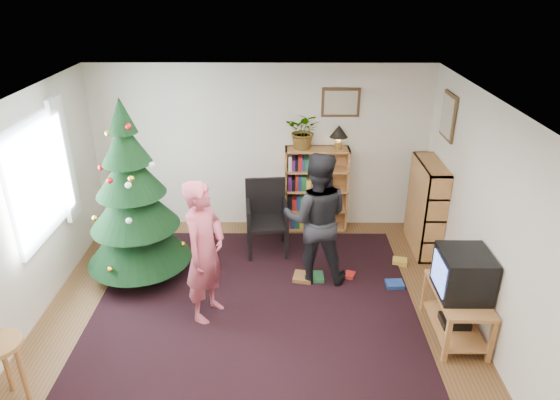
{
  "coord_description": "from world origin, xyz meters",
  "views": [
    {
      "loc": [
        0.33,
        -4.58,
        3.69
      ],
      "look_at": [
        0.29,
        0.98,
        1.1
      ],
      "focal_mm": 32.0,
      "sensor_mm": 36.0,
      "label": 1
    }
  ],
  "objects_px": {
    "bookshelf_back": "(316,188)",
    "person_by_chair": "(316,219)",
    "tv_stand": "(457,310)",
    "crt_tv": "(463,273)",
    "picture_back": "(341,102)",
    "person_standing": "(205,252)",
    "bookshelf_right": "(426,206)",
    "potted_plant": "(304,131)",
    "christmas_tree": "(134,208)",
    "table_lamp": "(339,133)",
    "stool": "(1,356)",
    "picture_right": "(449,116)",
    "armchair": "(267,213)"
  },
  "relations": [
    {
      "from": "bookshelf_back",
      "to": "person_by_chair",
      "type": "xyz_separation_m",
      "value": [
        -0.09,
        -1.41,
        0.2
      ]
    },
    {
      "from": "tv_stand",
      "to": "crt_tv",
      "type": "height_order",
      "value": "crt_tv"
    },
    {
      "from": "picture_back",
      "to": "crt_tv",
      "type": "bearing_deg",
      "value": -68.0
    },
    {
      "from": "bookshelf_back",
      "to": "person_standing",
      "type": "bearing_deg",
      "value": -122.09
    },
    {
      "from": "tv_stand",
      "to": "bookshelf_right",
      "type": "bearing_deg",
      "value": 86.41
    },
    {
      "from": "picture_back",
      "to": "potted_plant",
      "type": "bearing_deg",
      "value": -165.44
    },
    {
      "from": "christmas_tree",
      "to": "person_by_chair",
      "type": "bearing_deg",
      "value": -1.03
    },
    {
      "from": "potted_plant",
      "to": "person_standing",
      "type": "bearing_deg",
      "value": -118.16
    },
    {
      "from": "christmas_tree",
      "to": "table_lamp",
      "type": "height_order",
      "value": "christmas_tree"
    },
    {
      "from": "potted_plant",
      "to": "tv_stand",
      "type": "bearing_deg",
      "value": -57.61
    },
    {
      "from": "tv_stand",
      "to": "table_lamp",
      "type": "xyz_separation_m",
      "value": [
        -1.09,
        2.51,
        1.21
      ]
    },
    {
      "from": "picture_back",
      "to": "bookshelf_back",
      "type": "relative_size",
      "value": 0.42
    },
    {
      "from": "bookshelf_right",
      "to": "person_standing",
      "type": "relative_size",
      "value": 0.77
    },
    {
      "from": "christmas_tree",
      "to": "bookshelf_right",
      "type": "xyz_separation_m",
      "value": [
        3.87,
        0.77,
        -0.33
      ]
    },
    {
      "from": "crt_tv",
      "to": "table_lamp",
      "type": "height_order",
      "value": "table_lamp"
    },
    {
      "from": "picture_back",
      "to": "stool",
      "type": "xyz_separation_m",
      "value": [
        -3.35,
        -3.61,
        -1.42
      ]
    },
    {
      "from": "crt_tv",
      "to": "person_by_chair",
      "type": "bearing_deg",
      "value": 143.24
    },
    {
      "from": "table_lamp",
      "to": "picture_right",
      "type": "bearing_deg",
      "value": -23.69
    },
    {
      "from": "crt_tv",
      "to": "bookshelf_right",
      "type": "bearing_deg",
      "value": 86.33
    },
    {
      "from": "picture_back",
      "to": "bookshelf_right",
      "type": "height_order",
      "value": "picture_back"
    },
    {
      "from": "picture_back",
      "to": "bookshelf_back",
      "type": "height_order",
      "value": "picture_back"
    },
    {
      "from": "stool",
      "to": "person_standing",
      "type": "bearing_deg",
      "value": 37.88
    },
    {
      "from": "tv_stand",
      "to": "stool",
      "type": "bearing_deg",
      "value": -167.66
    },
    {
      "from": "stool",
      "to": "person_by_chair",
      "type": "bearing_deg",
      "value": 35.1
    },
    {
      "from": "bookshelf_back",
      "to": "crt_tv",
      "type": "bearing_deg",
      "value": -61.04
    },
    {
      "from": "person_standing",
      "to": "potted_plant",
      "type": "xyz_separation_m",
      "value": [
        1.17,
        2.18,
        0.73
      ]
    },
    {
      "from": "stool",
      "to": "potted_plant",
      "type": "xyz_separation_m",
      "value": [
        2.83,
        3.47,
        1.04
      ]
    },
    {
      "from": "picture_right",
      "to": "potted_plant",
      "type": "bearing_deg",
      "value": 162.27
    },
    {
      "from": "person_standing",
      "to": "bookshelf_back",
      "type": "bearing_deg",
      "value": -8.61
    },
    {
      "from": "stool",
      "to": "bookshelf_back",
      "type": "bearing_deg",
      "value": 48.9
    },
    {
      "from": "person_standing",
      "to": "person_by_chair",
      "type": "height_order",
      "value": "person_by_chair"
    },
    {
      "from": "person_by_chair",
      "to": "potted_plant",
      "type": "bearing_deg",
      "value": -81.63
    },
    {
      "from": "stool",
      "to": "person_by_chair",
      "type": "height_order",
      "value": "person_by_chair"
    },
    {
      "from": "stool",
      "to": "person_standing",
      "type": "height_order",
      "value": "person_standing"
    },
    {
      "from": "tv_stand",
      "to": "person_by_chair",
      "type": "distance_m",
      "value": 1.92
    },
    {
      "from": "potted_plant",
      "to": "crt_tv",
      "type": "bearing_deg",
      "value": -57.66
    },
    {
      "from": "picture_back",
      "to": "person_standing",
      "type": "relative_size",
      "value": 0.32
    },
    {
      "from": "picture_back",
      "to": "tv_stand",
      "type": "distance_m",
      "value": 3.28
    },
    {
      "from": "tv_stand",
      "to": "armchair",
      "type": "distance_m",
      "value": 2.84
    },
    {
      "from": "crt_tv",
      "to": "bookshelf_back",
      "type": "bearing_deg",
      "value": 118.96
    },
    {
      "from": "picture_right",
      "to": "person_standing",
      "type": "relative_size",
      "value": 0.35
    },
    {
      "from": "tv_stand",
      "to": "person_standing",
      "type": "xyz_separation_m",
      "value": [
        -2.76,
        0.33,
        0.52
      ]
    },
    {
      "from": "christmas_tree",
      "to": "crt_tv",
      "type": "bearing_deg",
      "value": -16.96
    },
    {
      "from": "tv_stand",
      "to": "stool",
      "type": "relative_size",
      "value": 1.35
    },
    {
      "from": "picture_right",
      "to": "potted_plant",
      "type": "relative_size",
      "value": 1.1
    },
    {
      "from": "bookshelf_right",
      "to": "armchair",
      "type": "bearing_deg",
      "value": 90.85
    },
    {
      "from": "person_standing",
      "to": "table_lamp",
      "type": "bearing_deg",
      "value": -13.92
    },
    {
      "from": "picture_right",
      "to": "bookshelf_right",
      "type": "xyz_separation_m",
      "value": [
        -0.14,
        -0.0,
        -1.29
      ]
    },
    {
      "from": "person_standing",
      "to": "stool",
      "type": "bearing_deg",
      "value": 151.37
    },
    {
      "from": "picture_right",
      "to": "person_standing",
      "type": "xyz_separation_m",
      "value": [
        -3.01,
        -1.59,
        -1.1
      ]
    }
  ]
}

